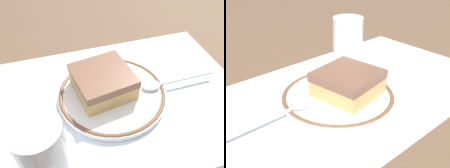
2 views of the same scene
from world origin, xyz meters
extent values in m
plane|color=brown|center=(0.00, 0.00, 0.00)|extent=(2.40, 2.40, 0.00)
cube|color=silver|center=(0.00, 0.00, 0.00)|extent=(0.55, 0.33, 0.00)
cylinder|color=white|center=(0.04, 0.01, 0.01)|extent=(0.19, 0.19, 0.01)
torus|color=brown|center=(0.04, 0.01, 0.01)|extent=(0.19, 0.19, 0.01)
cube|color=tan|center=(0.02, 0.02, 0.03)|extent=(0.11, 0.11, 0.03)
cube|color=brown|center=(0.02, 0.02, 0.05)|extent=(0.11, 0.11, 0.01)
ellipsoid|color=silver|center=(0.11, 0.00, 0.02)|extent=(0.04, 0.03, 0.01)
cylinder|color=silver|center=(0.18, 0.00, 0.01)|extent=(0.11, 0.01, 0.01)
cylinder|color=silver|center=(-0.09, -0.10, 0.05)|extent=(0.06, 0.06, 0.10)
cylinder|color=#B7722D|center=(-0.09, -0.10, 0.02)|extent=(0.06, 0.06, 0.04)
camera|label=1|loc=(-0.05, -0.27, 0.32)|focal=37.65mm
camera|label=2|loc=(0.31, 0.32, 0.26)|focal=45.39mm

